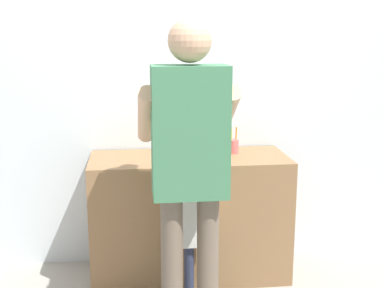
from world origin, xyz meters
name	(u,v)px	position (x,y,z in m)	size (l,w,h in m)	color
back_wall	(184,77)	(0.00, 0.62, 1.35)	(4.40, 0.08, 2.70)	silver
vanity_cabinet	(189,216)	(0.00, 0.30, 0.42)	(1.32, 0.54, 0.84)	olive
sink_basin	(190,149)	(0.00, 0.28, 0.90)	(0.34, 0.34, 0.11)	silver
faucet	(186,139)	(0.00, 0.49, 0.92)	(0.18, 0.14, 0.18)	#B7BABF
toothbrush_cup	(234,145)	(0.32, 0.37, 0.90)	(0.07, 0.07, 0.21)	#D86666
child_toddler	(197,225)	(0.00, -0.10, 0.51)	(0.26, 0.26, 0.86)	#2D334C
adult_parent	(190,151)	(-0.08, -0.36, 1.04)	(0.53, 0.56, 1.73)	#6B5B4C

